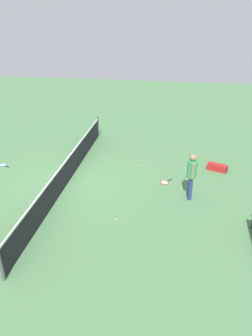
% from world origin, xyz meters
% --- Properties ---
extents(ground_plane, '(40.00, 40.00, 0.00)m').
position_xyz_m(ground_plane, '(0.00, 0.00, 0.00)').
color(ground_plane, '#4C7A4C').
extents(court_net, '(10.09, 0.09, 1.07)m').
position_xyz_m(court_net, '(0.00, 0.00, 0.50)').
color(court_net, '#4C4C51').
rests_on(court_net, ground_plane).
extents(player_near_side, '(0.52, 0.36, 1.70)m').
position_xyz_m(player_near_side, '(-0.45, -4.62, 1.01)').
color(player_near_side, navy).
rests_on(player_near_side, ground_plane).
extents(tennis_racket_near_player, '(0.56, 0.50, 0.03)m').
position_xyz_m(tennis_racket_near_player, '(0.53, -3.73, 0.01)').
color(tennis_racket_near_player, red).
rests_on(tennis_racket_near_player, ground_plane).
extents(tennis_racket_far_player, '(0.42, 0.60, 0.03)m').
position_xyz_m(tennis_racket_far_player, '(0.95, 3.25, 0.01)').
color(tennis_racket_far_player, blue).
rests_on(tennis_racket_far_player, ground_plane).
extents(tennis_ball_near_player, '(0.07, 0.07, 0.07)m').
position_xyz_m(tennis_ball_near_player, '(0.13, -4.35, 0.03)').
color(tennis_ball_near_player, '#C6E033').
rests_on(tennis_ball_near_player, ground_plane).
extents(tennis_ball_by_net, '(0.07, 0.07, 0.07)m').
position_xyz_m(tennis_ball_by_net, '(-2.17, -2.31, 0.03)').
color(tennis_ball_by_net, '#C6E033').
rests_on(tennis_ball_by_net, ground_plane).
extents(tennis_ball_midcourt, '(0.07, 0.07, 0.07)m').
position_xyz_m(tennis_ball_midcourt, '(2.87, -5.43, 0.03)').
color(tennis_ball_midcourt, '#C6E033').
rests_on(tennis_ball_midcourt, ground_plane).
extents(tennis_ball_baseline, '(0.07, 0.07, 0.07)m').
position_xyz_m(tennis_ball_baseline, '(1.77, -2.63, 0.03)').
color(tennis_ball_baseline, '#C6E033').
rests_on(tennis_ball_baseline, ground_plane).
extents(equipment_bag, '(0.55, 0.85, 0.28)m').
position_xyz_m(equipment_bag, '(1.88, -5.86, 0.14)').
color(equipment_bag, '#B21E1E').
rests_on(equipment_bag, ground_plane).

